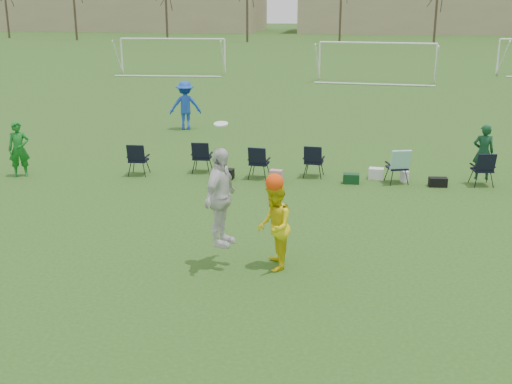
% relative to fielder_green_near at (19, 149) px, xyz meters
% --- Properties ---
extents(ground, '(260.00, 260.00, 0.00)m').
position_rel_fielder_green_near_xyz_m(ground, '(6.64, -6.98, -0.82)').
color(ground, '#224D18').
rests_on(ground, ground).
extents(fielder_green_near, '(0.71, 0.61, 1.64)m').
position_rel_fielder_green_near_xyz_m(fielder_green_near, '(0.00, 0.00, 0.00)').
color(fielder_green_near, '#136C1E').
rests_on(fielder_green_near, ground).
extents(fielder_blue, '(1.42, 1.08, 1.94)m').
position_rel_fielder_green_near_xyz_m(fielder_blue, '(2.90, 7.75, 0.15)').
color(fielder_blue, blue).
rests_on(fielder_blue, ground).
extents(center_contest, '(1.77, 1.21, 2.87)m').
position_rel_fielder_green_near_xyz_m(center_contest, '(7.84, -5.54, 0.35)').
color(center_contest, silver).
rests_on(center_contest, ground).
extents(sideline_setup, '(10.61, 1.40, 1.73)m').
position_rel_fielder_green_near_xyz_m(sideline_setup, '(8.86, 1.16, -0.31)').
color(sideline_setup, '#103B20').
rests_on(sideline_setup, ground).
extents(goal_left, '(7.39, 0.76, 2.46)m').
position_rel_fielder_green_near_xyz_m(goal_left, '(-3.36, 27.02, 1.10)').
color(goal_left, white).
rests_on(goal_left, ground).
extents(goal_mid, '(7.40, 0.63, 2.46)m').
position_rel_fielder_green_near_xyz_m(goal_mid, '(10.64, 25.02, 1.10)').
color(goal_mid, white).
rests_on(goal_mid, ground).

